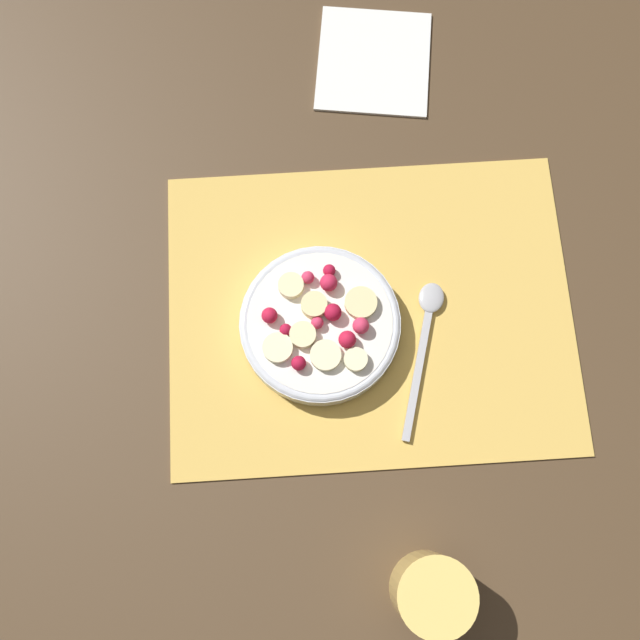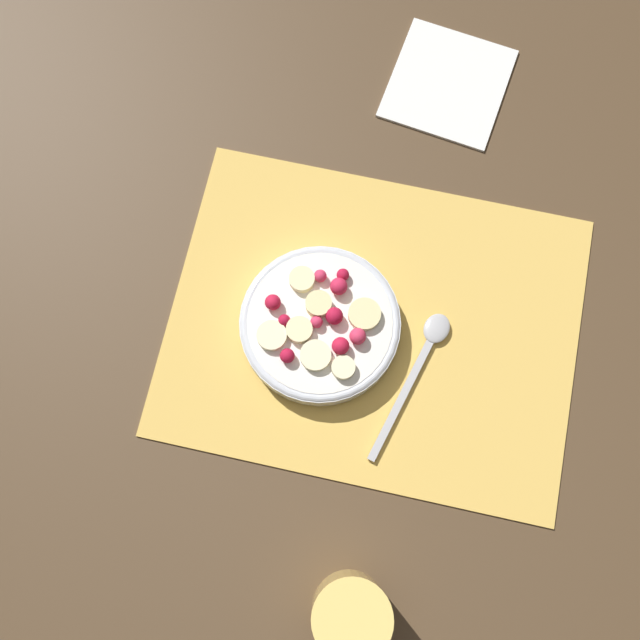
# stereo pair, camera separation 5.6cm
# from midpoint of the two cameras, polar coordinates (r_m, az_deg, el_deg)

# --- Properties ---
(ground_plane) EXTENTS (3.00, 3.00, 0.00)m
(ground_plane) POSITION_cam_midpoint_polar(r_m,az_deg,el_deg) (0.85, 6.18, -0.70)
(ground_plane) COLOR #4C3823
(placemat) EXTENTS (0.48, 0.37, 0.01)m
(placemat) POSITION_cam_midpoint_polar(r_m,az_deg,el_deg) (0.85, 6.20, -0.65)
(placemat) COLOR #E0B251
(placemat) RESTS_ON ground_plane
(fruit_bowl) EXTENTS (0.19, 0.19, 0.05)m
(fruit_bowl) POSITION_cam_midpoint_polar(r_m,az_deg,el_deg) (0.82, 1.95, -0.58)
(fruit_bowl) COLOR silver
(fruit_bowl) RESTS_ON placemat
(spoon) EXTENTS (0.07, 0.19, 0.01)m
(spoon) POSITION_cam_midpoint_polar(r_m,az_deg,el_deg) (0.84, 10.14, -3.06)
(spoon) COLOR #B2B2B7
(spoon) RESTS_ON placemat
(drinking_glass) EXTENTS (0.08, 0.08, 0.08)m
(drinking_glass) POSITION_cam_midpoint_polar(r_m,az_deg,el_deg) (0.79, 4.67, -22.69)
(drinking_glass) COLOR #F4CC66
(drinking_glass) RESTS_ON ground_plane
(napkin) EXTENTS (0.17, 0.17, 0.01)m
(napkin) POSITION_cam_midpoint_polar(r_m,az_deg,el_deg) (0.99, 11.90, 17.91)
(napkin) COLOR white
(napkin) RESTS_ON ground_plane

